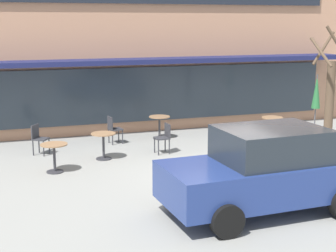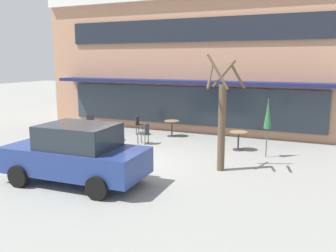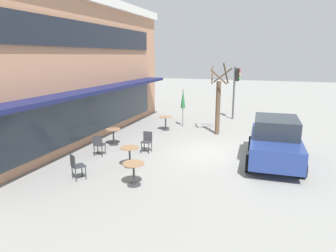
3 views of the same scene
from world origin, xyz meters
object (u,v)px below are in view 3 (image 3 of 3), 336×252
object	(u,v)px
cafe_table_streetside	(113,134)
traffic_light_pole	(236,84)
cafe_chair_1	(76,165)
cafe_table_near_wall	(166,121)
cafe_table_mid_patio	(130,153)
street_tree	(218,103)
cafe_chair_0	(99,144)
parked_sedan	(275,141)
cafe_chair_2	(147,140)
cafe_table_by_tree	(134,170)
patio_umbrella_green_folded	(183,99)

from	to	relation	value
cafe_table_streetside	traffic_light_pole	world-z (taller)	traffic_light_pole
cafe_chair_1	traffic_light_pole	xyz separation A→B (m)	(11.76, -3.79, 1.77)
cafe_table_near_wall	cafe_table_mid_patio	distance (m)	5.83
cafe_table_streetside	street_tree	xyz separation A→B (m)	(3.54, -4.26, 1.16)
cafe_table_streetside	cafe_chair_0	size ratio (longest dim) A/B	0.85
parked_sedan	cafe_chair_1	bearing A→B (deg)	122.52
cafe_table_near_wall	cafe_table_mid_patio	xyz separation A→B (m)	(-5.79, -0.64, 0.00)
cafe_table_near_wall	parked_sedan	bearing A→B (deg)	-121.16
cafe_chair_2	street_tree	world-z (taller)	street_tree
cafe_table_near_wall	parked_sedan	size ratio (longest dim) A/B	0.18
cafe_table_streetside	parked_sedan	distance (m)	7.13
traffic_light_pole	cafe_table_near_wall	bearing A→B (deg)	142.46
cafe_table_streetside	street_tree	distance (m)	5.66
parked_sedan	traffic_light_pole	distance (m)	8.27
cafe_chair_0	traffic_light_pole	distance (m)	10.50
street_tree	cafe_chair_0	bearing A→B (deg)	142.08
cafe_table_near_wall	cafe_table_by_tree	bearing A→B (deg)	-168.25
cafe_chair_0	cafe_chair_2	xyz separation A→B (m)	(1.16, -1.68, 0.00)
cafe_table_by_tree	cafe_chair_0	size ratio (longest dim) A/B	0.85
cafe_table_by_tree	cafe_table_mid_patio	size ratio (longest dim) A/B	1.00
patio_umbrella_green_folded	traffic_light_pole	xyz separation A→B (m)	(3.07, -2.62, 0.67)
cafe_table_near_wall	street_tree	world-z (taller)	street_tree
cafe_table_mid_patio	cafe_chair_0	bearing A→B (deg)	68.75
cafe_table_near_wall	parked_sedan	world-z (taller)	parked_sedan
traffic_light_pole	cafe_chair_1	bearing A→B (deg)	162.14
cafe_table_near_wall	traffic_light_pole	size ratio (longest dim) A/B	0.22
patio_umbrella_green_folded	cafe_chair_2	size ratio (longest dim) A/B	2.47
cafe_table_mid_patio	street_tree	xyz separation A→B (m)	(5.86, -2.26, 1.16)
patio_umbrella_green_folded	traffic_light_pole	size ratio (longest dim) A/B	0.65
cafe_table_streetside	parked_sedan	world-z (taller)	parked_sedan
patio_umbrella_green_folded	traffic_light_pole	world-z (taller)	traffic_light_pole
cafe_table_mid_patio	parked_sedan	distance (m)	5.64
street_tree	traffic_light_pole	bearing A→B (deg)	-5.10
cafe_table_near_wall	cafe_chair_0	size ratio (longest dim) A/B	0.85
street_tree	cafe_chair_2	bearing A→B (deg)	149.66
cafe_table_by_tree	parked_sedan	world-z (taller)	parked_sedan
cafe_chair_2	traffic_light_pole	size ratio (longest dim) A/B	0.26
cafe_table_by_tree	cafe_chair_1	world-z (taller)	cafe_chair_1
cafe_table_streetside	cafe_table_mid_patio	world-z (taller)	same
cafe_table_streetside	cafe_table_mid_patio	xyz separation A→B (m)	(-2.31, -1.99, 0.00)
cafe_table_mid_patio	cafe_table_by_tree	bearing A→B (deg)	-149.36
patio_umbrella_green_folded	parked_sedan	size ratio (longest dim) A/B	0.52
cafe_chair_0	street_tree	size ratio (longest dim) A/B	0.24
cafe_table_mid_patio	patio_umbrella_green_folded	xyz separation A→B (m)	(6.98, -0.02, 1.11)
cafe_table_streetside	cafe_chair_2	world-z (taller)	cafe_chair_2
cafe_table_near_wall	patio_umbrella_green_folded	xyz separation A→B (m)	(1.19, -0.66, 1.11)
cafe_table_streetside	patio_umbrella_green_folded	bearing A→B (deg)	-23.26
cafe_table_streetside	parked_sedan	bearing A→B (deg)	-90.07
cafe_table_mid_patio	traffic_light_pole	bearing A→B (deg)	-14.70
cafe_table_streetside	street_tree	size ratio (longest dim) A/B	0.20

